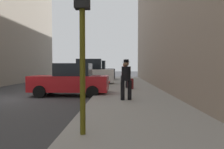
# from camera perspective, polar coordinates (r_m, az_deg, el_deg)

# --- Properties ---
(ground_plane) EXTENTS (120.00, 120.00, 0.00)m
(ground_plane) POSITION_cam_1_polar(r_m,az_deg,el_deg) (11.84, -24.95, -5.95)
(ground_plane) COLOR #38383A
(sidewalk) EXTENTS (4.00, 40.00, 0.15)m
(sidewalk) POSITION_cam_1_polar(r_m,az_deg,el_deg) (10.62, 5.59, -6.26)
(sidewalk) COLOR gray
(sidewalk) RESTS_ON ground_plane
(parked_red_hatchback) EXTENTS (4.22, 2.10, 1.79)m
(parked_red_hatchback) POSITION_cam_1_polar(r_m,az_deg,el_deg) (12.27, -10.72, -1.52)
(parked_red_hatchback) COLOR #B2191E
(parked_red_hatchback) RESTS_ON ground_plane
(parked_white_van) EXTENTS (4.65, 2.16, 2.25)m
(parked_white_van) POSITION_cam_1_polar(r_m,az_deg,el_deg) (18.83, -6.38, 0.33)
(parked_white_van) COLOR silver
(parked_white_van) RESTS_ON ground_plane
(parked_black_suv) EXTENTS (4.60, 2.07, 2.25)m
(parked_black_suv) POSITION_cam_1_polar(r_m,az_deg,el_deg) (24.47, -4.53, 0.75)
(parked_black_suv) COLOR black
(parked_black_suv) RESTS_ON ground_plane
(fire_hydrant) EXTENTS (0.42, 0.22, 0.70)m
(fire_hydrant) POSITION_cam_1_polar(r_m,az_deg,el_deg) (16.31, -1.26, -1.82)
(fire_hydrant) COLOR red
(fire_hydrant) RESTS_ON sidewalk
(traffic_light) EXTENTS (0.32, 0.32, 3.60)m
(traffic_light) POSITION_cam_1_polar(r_m,az_deg,el_deg) (4.88, -7.76, 15.55)
(traffic_light) COLOR #514C0F
(traffic_light) RESTS_ON sidewalk
(pedestrian_in_red_jacket) EXTENTS (0.52, 0.44, 1.71)m
(pedestrian_in_red_jacket) POSITION_cam_1_polar(r_m,az_deg,el_deg) (15.09, 3.27, 0.16)
(pedestrian_in_red_jacket) COLOR black
(pedestrian_in_red_jacket) RESTS_ON sidewalk
(pedestrian_with_fedora) EXTENTS (0.53, 0.49, 1.78)m
(pedestrian_with_fedora) POSITION_cam_1_polar(r_m,az_deg,el_deg) (9.57, 3.72, -0.79)
(pedestrian_with_fedora) COLOR black
(pedestrian_with_fedora) RESTS_ON sidewalk
(rolling_suitcase) EXTENTS (0.37, 0.57, 1.04)m
(rolling_suitcase) POSITION_cam_1_polar(r_m,az_deg,el_deg) (14.36, 4.83, -2.39)
(rolling_suitcase) COLOR #591414
(rolling_suitcase) RESTS_ON sidewalk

